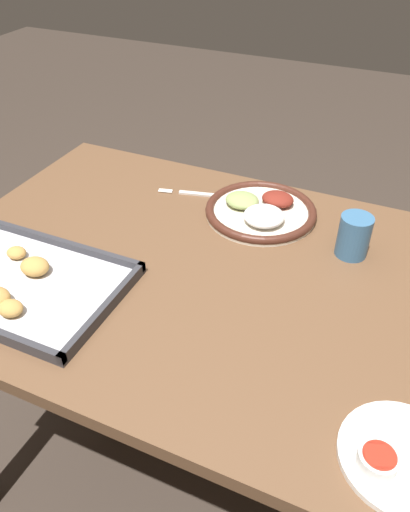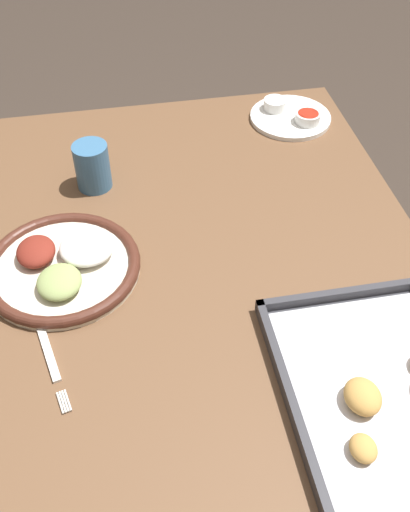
# 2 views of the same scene
# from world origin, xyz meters

# --- Properties ---
(ground_plane) EXTENTS (8.00, 8.00, 0.00)m
(ground_plane) POSITION_xyz_m (0.00, 0.00, 0.00)
(ground_plane) COLOR #382D26
(dining_table) EXTENTS (1.10, 0.77, 0.77)m
(dining_table) POSITION_xyz_m (0.00, 0.00, 0.64)
(dining_table) COLOR brown
(dining_table) RESTS_ON ground_plane
(dinner_plate) EXTENTS (0.26, 0.26, 0.04)m
(dinner_plate) POSITION_xyz_m (-0.05, -0.23, 0.78)
(dinner_plate) COLOR beige
(dinner_plate) RESTS_ON dining_table
(fork) EXTENTS (0.20, 0.06, 0.00)m
(fork) POSITION_xyz_m (0.10, -0.26, 0.77)
(fork) COLOR silver
(fork) RESTS_ON dining_table
(saucer_plate) EXTENTS (0.18, 0.18, 0.03)m
(saucer_plate) POSITION_xyz_m (-0.43, 0.27, 0.78)
(saucer_plate) COLOR white
(saucer_plate) RESTS_ON dining_table
(baking_tray) EXTENTS (0.43, 0.27, 0.04)m
(baking_tray) POSITION_xyz_m (0.30, 0.20, 0.78)
(baking_tray) COLOR #333338
(baking_tray) RESTS_ON dining_table
(drinking_cup) EXTENTS (0.07, 0.07, 0.09)m
(drinking_cup) POSITION_xyz_m (-0.27, -0.17, 0.81)
(drinking_cup) COLOR #38668E
(drinking_cup) RESTS_ON dining_table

